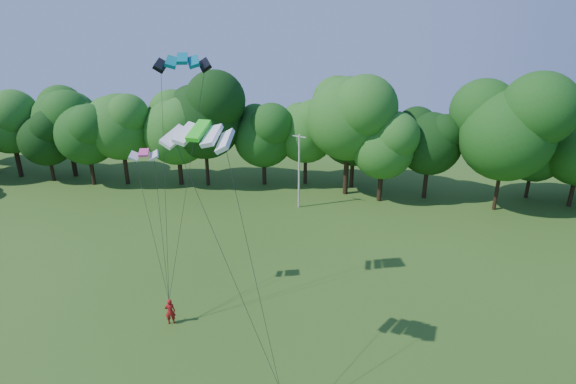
# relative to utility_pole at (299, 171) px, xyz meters

# --- Properties ---
(utility_pole) EXTENTS (1.42, 0.69, 7.58)m
(utility_pole) POSITION_rel_utility_pole_xyz_m (0.00, 0.00, 0.00)
(utility_pole) COLOR #B9BAB0
(utility_pole) RESTS_ON ground
(kite_flyer_left) EXTENTS (0.74, 0.61, 1.75)m
(kite_flyer_left) POSITION_rel_utility_pole_xyz_m (-4.74, -20.34, -3.04)
(kite_flyer_left) COLOR #AC1616
(kite_flyer_left) RESTS_ON ground
(kite_teal) EXTENTS (3.36, 2.36, 0.60)m
(kite_teal) POSITION_rel_utility_pole_xyz_m (-3.98, -17.20, 11.85)
(kite_teal) COLOR #047282
(kite_teal) RESTS_ON ground
(kite_green) EXTENTS (3.24, 1.77, 0.74)m
(kite_green) POSITION_rel_utility_pole_xyz_m (-0.53, -24.01, 9.35)
(kite_green) COLOR #30E822
(kite_green) RESTS_ON ground
(kite_pink) EXTENTS (1.92, 1.37, 0.35)m
(kite_pink) POSITION_rel_utility_pole_xyz_m (-6.80, -17.59, 6.30)
(kite_pink) COLOR #F74498
(kite_pink) RESTS_ON ground
(tree_back_west) EXTENTS (8.80, 8.80, 12.80)m
(tree_back_west) POSITION_rel_utility_pole_xyz_m (-28.80, 4.94, 4.08)
(tree_back_west) COLOR black
(tree_back_west) RESTS_ON ground
(tree_back_center) EXTENTS (8.83, 8.83, 12.84)m
(tree_back_center) POSITION_rel_utility_pole_xyz_m (4.96, 7.23, 4.10)
(tree_back_center) COLOR #2E2212
(tree_back_center) RESTS_ON ground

